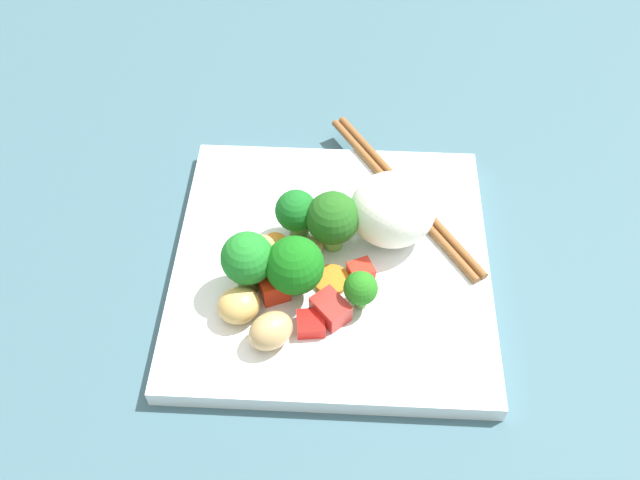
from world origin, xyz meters
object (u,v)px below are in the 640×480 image
Objects in this scene: rice_mound at (396,210)px; broccoli_floret_4 at (251,260)px; chopstick_pair at (406,192)px; carrot_slice_2 at (293,263)px; square_plate at (335,264)px.

rice_mound reaches higher than broccoli_floret_4.
broccoli_floret_4 is at bearing 96.90° from chopstick_pair.
rice_mound is 10.42cm from carrot_slice_2.
carrot_slice_2 is 13.86cm from chopstick_pair.
broccoli_floret_4 reaches higher than chopstick_pair.
rice_mound is 1.23× the size of broccoli_floret_4.
square_plate is 4.08cm from carrot_slice_2.
broccoli_floret_4 is at bearing -54.79° from carrot_slice_2.
carrot_slice_2 is at bearing -66.42° from rice_mound.
square_plate is 1.34× the size of chopstick_pair.
rice_mound is 5.97cm from chopstick_pair.
broccoli_floret_4 is 0.30× the size of chopstick_pair.
broccoli_floret_4 reaches higher than carrot_slice_2.
square_plate is 10.86× the size of carrot_slice_2.
rice_mound is (-3.09, 5.38, 4.31)cm from square_plate.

